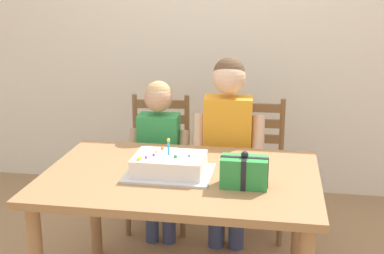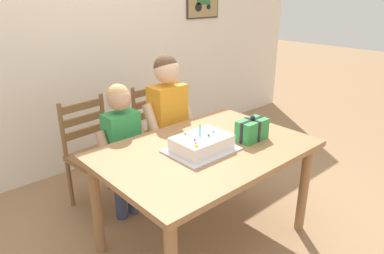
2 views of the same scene
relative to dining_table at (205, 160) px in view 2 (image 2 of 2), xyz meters
The scene contains 9 objects.
ground_plane 0.65m from the dining_table, ahead, with size 20.00×20.00×0.00m, color #997551.
back_wall 1.85m from the dining_table, 89.81° to the left, with size 6.40×0.11×2.60m.
dining_table is the anchor object (origin of this frame).
birthday_cake 0.15m from the dining_table, 161.66° to the right, with size 0.44×0.34×0.19m.
gift_box_red_large 0.39m from the dining_table, 19.27° to the right, with size 0.23×0.13×0.18m.
chair_left 1.02m from the dining_table, 109.71° to the left, with size 0.46×0.46×0.92m.
chair_right 1.02m from the dining_table, 70.59° to the left, with size 0.43×0.43×0.92m.
child_older 0.67m from the dining_table, 74.11° to the left, with size 0.46×0.26×1.27m.
child_younger 0.69m from the dining_table, 112.40° to the left, with size 0.40×0.23×1.11m.
Camera 2 is at (-1.50, -1.53, 1.73)m, focal length 32.71 mm.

